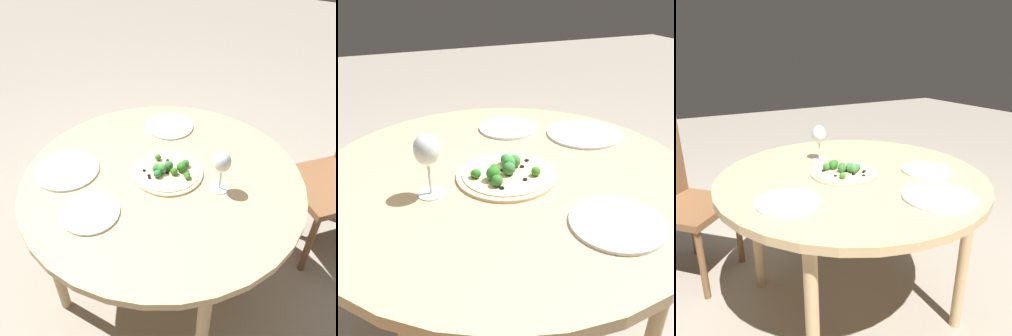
# 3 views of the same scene
# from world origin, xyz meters

# --- Properties ---
(ground_plane) EXTENTS (12.00, 12.00, 0.00)m
(ground_plane) POSITION_xyz_m (0.00, 0.00, 0.00)
(ground_plane) COLOR gray
(dining_table) EXTENTS (1.21, 1.21, 0.74)m
(dining_table) POSITION_xyz_m (0.00, 0.00, 0.68)
(dining_table) COLOR tan
(dining_table) RESTS_ON ground_plane
(pizza) EXTENTS (0.30, 0.30, 0.06)m
(pizza) POSITION_xyz_m (0.03, -0.01, 0.75)
(pizza) COLOR #DBBC89
(pizza) RESTS_ON dining_table
(wine_glass) EXTENTS (0.08, 0.08, 0.18)m
(wine_glass) POSITION_xyz_m (0.05, -0.24, 0.87)
(wine_glass) COLOR silver
(wine_glass) RESTS_ON dining_table
(plate_near) EXTENTS (0.28, 0.28, 0.01)m
(plate_near) POSITION_xyz_m (-0.16, 0.39, 0.75)
(plate_near) COLOR silver
(plate_near) RESTS_ON dining_table
(plate_far) EXTENTS (0.23, 0.23, 0.01)m
(plate_far) POSITION_xyz_m (-0.32, 0.14, 0.75)
(plate_far) COLOR silver
(plate_far) RESTS_ON dining_table
(plate_side) EXTENTS (0.24, 0.24, 0.01)m
(plate_side) POSITION_xyz_m (0.36, 0.15, 0.75)
(plate_side) COLOR silver
(plate_side) RESTS_ON dining_table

